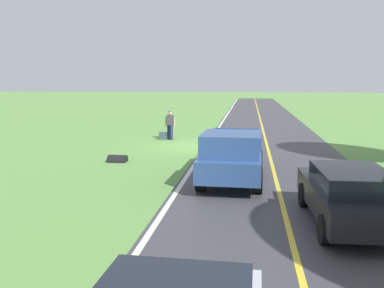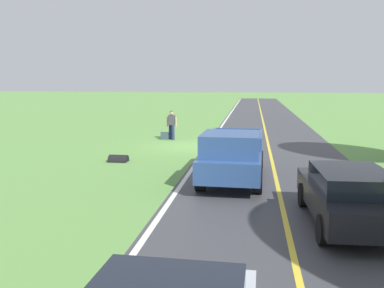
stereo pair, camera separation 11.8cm
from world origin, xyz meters
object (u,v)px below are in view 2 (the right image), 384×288
(hitchhiker_walking, at_px, (172,123))
(suitcase_carried, at_px, (165,136))
(sedan_mid_oncoming, at_px, (349,195))
(pickup_truck_passing, at_px, (232,154))

(hitchhiker_walking, height_order, suitcase_carried, hitchhiker_walking)
(suitcase_carried, height_order, sedan_mid_oncoming, sedan_mid_oncoming)
(pickup_truck_passing, height_order, sedan_mid_oncoming, pickup_truck_passing)
(hitchhiker_walking, relative_size, pickup_truck_passing, 0.32)
(hitchhiker_walking, relative_size, sedan_mid_oncoming, 0.39)
(pickup_truck_passing, xyz_separation_m, sedan_mid_oncoming, (-3.03, 4.04, -0.21))
(suitcase_carried, distance_m, sedan_mid_oncoming, 15.87)
(suitcase_carried, bearing_deg, hitchhiker_walking, 100.86)
(suitcase_carried, bearing_deg, pickup_truck_passing, 25.02)
(hitchhiker_walking, height_order, pickup_truck_passing, pickup_truck_passing)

